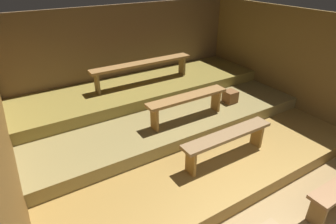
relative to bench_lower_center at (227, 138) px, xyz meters
The scene contains 11 objects.
ground 0.89m from the bench_lower_center, 109.02° to the left, with size 6.21×6.16×0.08m, color olive.
wall_back 3.32m from the bench_lower_center, 93.41° to the left, with size 6.21×0.06×2.27m, color brown.
wall_left 3.03m from the bench_lower_center, 169.08° to the left, with size 0.06×6.16×2.27m, color brown.
wall_right 2.65m from the bench_lower_center, 12.54° to the left, with size 0.06×6.16×2.27m, color brown.
platform_lower 1.33m from the bench_lower_center, 99.09° to the left, with size 5.41×4.05×0.23m, color olive.
platform_middle 1.92m from the bench_lower_center, 95.88° to the left, with size 5.41×2.71×0.23m, color olive.
platform_upper 2.51m from the bench_lower_center, 94.45° to the left, with size 5.41×1.48×0.23m, color olive.
bench_lower_center is the anchor object (origin of this frame).
bench_middle_center 1.08m from the bench_lower_center, 91.78° to the left, with size 1.61×0.27×0.47m.
bench_upper_center 2.60m from the bench_lower_center, 93.64° to the left, with size 2.31×0.27×0.47m.
wooden_crate_middle 1.64m from the bench_lower_center, 45.45° to the left, with size 0.25×0.25×0.25m, color brown.
Camera 1 is at (-2.50, -0.48, 3.04)m, focal length 29.61 mm.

